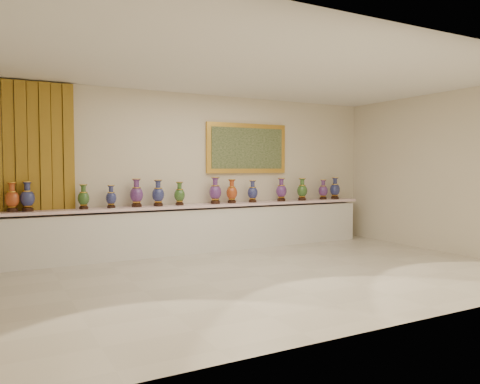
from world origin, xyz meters
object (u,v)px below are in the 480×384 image
object	(u,v)px
vase_0	(12,199)
vase_2	(84,198)
vase_1	(28,198)
counter	(200,229)

from	to	relation	value
vase_0	vase_2	bearing A→B (deg)	-0.44
vase_1	vase_2	size ratio (longest dim) A/B	1.15
vase_1	vase_2	bearing A→B (deg)	-0.58
vase_2	vase_0	bearing A→B (deg)	179.56
counter	vase_1	size ratio (longest dim) A/B	15.32
vase_0	vase_1	size ratio (longest dim) A/B	0.98
counter	vase_1	xyz separation A→B (m)	(-2.96, -0.01, 0.68)
vase_0	vase_2	world-z (taller)	vase_0
counter	vase_1	distance (m)	3.04
counter	vase_2	xyz separation A→B (m)	(-2.11, -0.02, 0.65)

